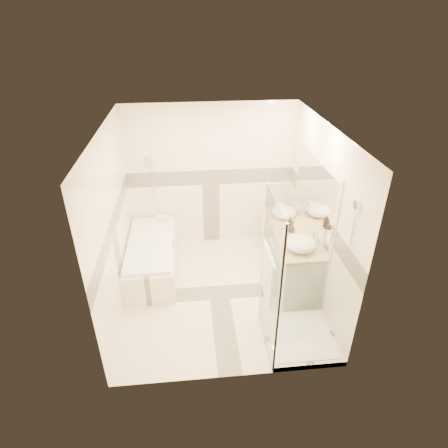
{
  "coord_description": "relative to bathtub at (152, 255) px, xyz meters",
  "views": [
    {
      "loc": [
        -0.37,
        -4.37,
        3.73
      ],
      "look_at": [
        0.1,
        0.25,
        1.05
      ],
      "focal_mm": 30.0,
      "sensor_mm": 36.0,
      "label": 1
    }
  ],
  "objects": [
    {
      "name": "rolled_towel",
      "position": [
        0.16,
        0.7,
        0.3
      ],
      "size": [
        0.2,
        0.09,
        0.09
      ],
      "primitive_type": "cylinder",
      "rotation": [
        0.0,
        1.57,
        0.0
      ],
      "color": "white",
      "rests_on": "bathtub"
    },
    {
      "name": "amenity_bottle_b",
      "position": [
        2.13,
        -0.39,
        0.61
      ],
      "size": [
        0.14,
        0.14,
        0.14
      ],
      "primitive_type": "imported",
      "rotation": [
        0.0,
        0.0,
        0.37
      ],
      "color": "black",
      "rests_on": "vanity"
    },
    {
      "name": "shower_enclosure",
      "position": [
        1.86,
        -1.62,
        0.2
      ],
      "size": [
        0.96,
        0.93,
        2.04
      ],
      "color": "#FBE8C9",
      "rests_on": "ground"
    },
    {
      "name": "amenity_bottle_a",
      "position": [
        2.13,
        -0.29,
        0.64
      ],
      "size": [
        0.1,
        0.1,
        0.19
      ],
      "primitive_type": "imported",
      "rotation": [
        0.0,
        0.0,
        0.15
      ],
      "color": "black",
      "rests_on": "vanity"
    },
    {
      "name": "bathtub",
      "position": [
        0.0,
        0.0,
        0.0
      ],
      "size": [
        0.75,
        1.7,
        0.56
      ],
      "color": "#FBE8C9",
      "rests_on": "ground"
    },
    {
      "name": "room",
      "position": [
        1.08,
        -0.64,
        0.95
      ],
      "size": [
        2.82,
        3.02,
        2.52
      ],
      "color": "#F6E3C3",
      "rests_on": "ground"
    },
    {
      "name": "vessel_sink_near",
      "position": [
        2.13,
        0.09,
        0.62
      ],
      "size": [
        0.4,
        0.4,
        0.16
      ],
      "primitive_type": "ellipsoid",
      "color": "white",
      "rests_on": "vanity"
    },
    {
      "name": "vessel_sink_far",
      "position": [
        2.13,
        -0.84,
        0.63
      ],
      "size": [
        0.44,
        0.44,
        0.18
      ],
      "primitive_type": "ellipsoid",
      "color": "white",
      "rests_on": "vanity"
    },
    {
      "name": "folded_towels",
      "position": [
        2.13,
        0.31,
        0.58
      ],
      "size": [
        0.17,
        0.26,
        0.08
      ],
      "primitive_type": "cube",
      "rotation": [
        0.0,
        0.0,
        0.13
      ],
      "color": "white",
      "rests_on": "vanity"
    },
    {
      "name": "faucet_near",
      "position": [
        2.35,
        0.09,
        0.7
      ],
      "size": [
        0.11,
        0.03,
        0.27
      ],
      "color": "silver",
      "rests_on": "vanity"
    },
    {
      "name": "faucet_far",
      "position": [
        2.35,
        -0.84,
        0.71
      ],
      "size": [
        0.12,
        0.03,
        0.28
      ],
      "color": "silver",
      "rests_on": "vanity"
    },
    {
      "name": "vanity",
      "position": [
        2.15,
        -0.35,
        0.12
      ],
      "size": [
        0.58,
        1.62,
        0.85
      ],
      "color": "white",
      "rests_on": "ground"
    }
  ]
}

